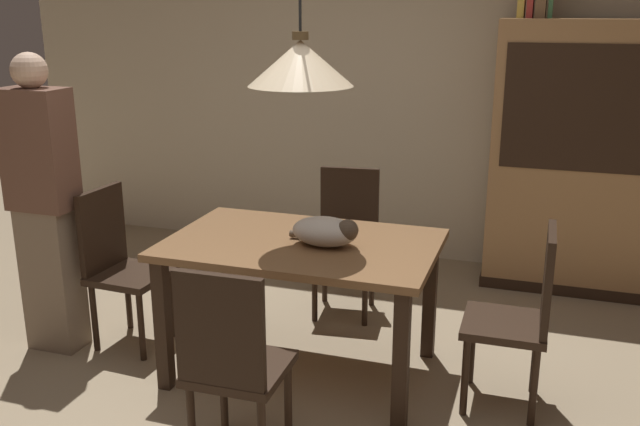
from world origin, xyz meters
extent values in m
cube|color=beige|center=(0.00, 2.65, 1.45)|extent=(6.40, 0.10, 2.90)
cube|color=brown|center=(-0.06, 0.57, 0.73)|extent=(1.40, 0.90, 0.04)
cube|color=black|center=(-0.68, 0.18, 0.35)|extent=(0.07, 0.07, 0.71)
cube|color=black|center=(0.56, 0.18, 0.35)|extent=(0.07, 0.07, 0.71)
cube|color=black|center=(-0.68, 0.96, 0.35)|extent=(0.07, 0.07, 0.71)
cube|color=black|center=(0.56, 0.96, 0.35)|extent=(0.07, 0.07, 0.71)
cube|color=black|center=(-0.06, -0.23, 0.43)|extent=(0.41, 0.41, 0.04)
cube|color=black|center=(-0.05, -0.41, 0.69)|extent=(0.38, 0.04, 0.48)
cylinder|color=black|center=(0.10, -0.07, 0.21)|extent=(0.04, 0.04, 0.41)
cylinder|color=black|center=(-0.22, -0.07, 0.21)|extent=(0.04, 0.04, 0.41)
cube|color=black|center=(-1.11, 0.57, 0.43)|extent=(0.42, 0.42, 0.04)
cube|color=black|center=(-1.29, 0.58, 0.69)|extent=(0.06, 0.38, 0.48)
cylinder|color=black|center=(-0.95, 0.40, 0.21)|extent=(0.04, 0.04, 0.41)
cylinder|color=black|center=(-0.94, 0.72, 0.21)|extent=(0.04, 0.04, 0.41)
cylinder|color=black|center=(-1.27, 0.42, 0.21)|extent=(0.04, 0.04, 0.41)
cylinder|color=black|center=(-1.26, 0.74, 0.21)|extent=(0.04, 0.04, 0.41)
cube|color=black|center=(-0.06, 1.37, 0.43)|extent=(0.44, 0.44, 0.04)
cube|color=black|center=(-0.08, 1.55, 0.69)|extent=(0.38, 0.08, 0.48)
cylinder|color=black|center=(-0.20, 1.19, 0.21)|extent=(0.04, 0.04, 0.41)
cylinder|color=black|center=(0.12, 1.23, 0.21)|extent=(0.04, 0.04, 0.41)
cylinder|color=black|center=(-0.23, 1.51, 0.21)|extent=(0.04, 0.04, 0.41)
cylinder|color=black|center=(0.09, 1.55, 0.21)|extent=(0.04, 0.04, 0.41)
cube|color=black|center=(0.99, 0.57, 0.43)|extent=(0.40, 0.40, 0.04)
cube|color=black|center=(1.17, 0.57, 0.69)|extent=(0.04, 0.38, 0.48)
cylinder|color=black|center=(0.83, 0.73, 0.21)|extent=(0.04, 0.04, 0.41)
cylinder|color=black|center=(0.84, 0.41, 0.21)|extent=(0.04, 0.04, 0.41)
cylinder|color=black|center=(1.15, 0.73, 0.21)|extent=(0.04, 0.04, 0.41)
cylinder|color=black|center=(1.16, 0.41, 0.21)|extent=(0.04, 0.04, 0.41)
ellipsoid|color=beige|center=(0.08, 0.54, 0.82)|extent=(0.34, 0.23, 0.15)
sphere|color=brown|center=(0.20, 0.52, 0.85)|extent=(0.11, 0.11, 0.11)
cylinder|color=brown|center=(-0.04, 0.60, 0.78)|extent=(0.18, 0.04, 0.04)
cone|color=beige|center=(-0.06, 0.57, 1.66)|extent=(0.52, 0.52, 0.22)
cylinder|color=#513D23|center=(-0.06, 0.57, 1.79)|extent=(0.08, 0.08, 0.04)
cube|color=#A87A4C|center=(1.30, 2.32, 0.93)|extent=(1.10, 0.44, 1.85)
cube|color=black|center=(1.30, 2.10, 1.29)|extent=(0.97, 0.01, 0.81)
cube|color=black|center=(1.30, 2.32, 0.04)|extent=(1.12, 0.45, 0.08)
cube|color=gold|center=(0.87, 2.32, 1.94)|extent=(0.04, 0.20, 0.18)
cube|color=brown|center=(0.99, 2.32, 1.96)|extent=(0.06, 0.24, 0.22)
cube|color=#84705B|center=(-1.52, 0.41, 0.42)|extent=(0.30, 0.20, 0.84)
cube|color=brown|center=(-1.52, 0.41, 1.17)|extent=(0.36, 0.22, 0.67)
sphere|color=#DBB293|center=(-1.52, 0.41, 1.60)|extent=(0.19, 0.19, 0.19)
camera|label=1|loc=(1.12, -2.69, 1.92)|focal=39.45mm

